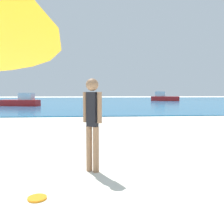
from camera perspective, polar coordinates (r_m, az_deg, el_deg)
water at (r=44.11m, az=-3.92°, el=2.70°), size 160.00×60.00×0.06m
person_standing at (r=4.25m, az=-4.63°, el=-1.69°), size 0.33×0.25×1.64m
frisbee at (r=3.51m, az=-17.18°, el=-18.76°), size 0.25×0.25×0.03m
boat_near at (r=26.69m, az=-20.48°, el=2.33°), size 4.11×2.14×1.33m
boat_far at (r=42.43m, az=12.11°, el=3.32°), size 4.92×2.86×1.59m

